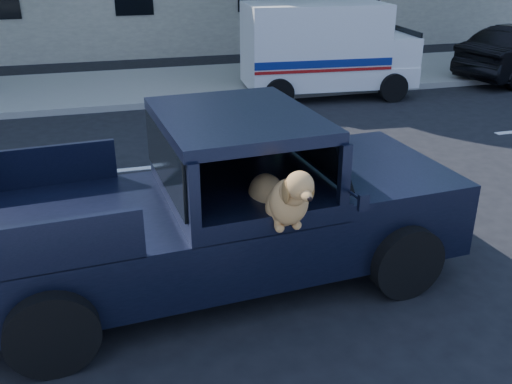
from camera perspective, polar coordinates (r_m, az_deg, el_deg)
ground at (r=6.83m, az=-9.85°, el=-7.83°), size 120.00×120.00×0.00m
far_sidewalk at (r=15.43m, az=-13.97°, el=10.03°), size 60.00×4.00×0.15m
lane_stripes at (r=10.18m, az=-0.91°, el=3.41°), size 21.60×0.14×0.01m
pickup_truck at (r=6.32m, az=-4.72°, el=-3.54°), size 5.45×2.85×1.91m
mail_truck at (r=14.48m, az=6.83°, el=13.35°), size 4.21×2.34×2.23m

